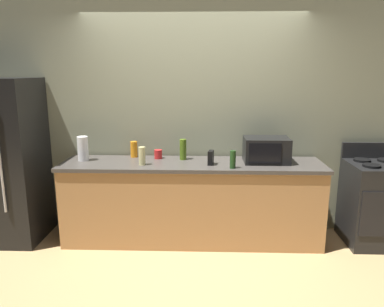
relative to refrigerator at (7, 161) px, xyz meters
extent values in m
plane|color=tan|center=(2.05, -0.40, -0.90)|extent=(8.00, 8.00, 0.00)
cube|color=gray|center=(2.05, 0.41, 0.45)|extent=(6.40, 0.10, 2.70)
cube|color=#B27F4C|center=(2.05, 0.00, -0.47)|extent=(2.80, 0.60, 0.86)
cube|color=#47423D|center=(2.05, 0.00, -0.02)|extent=(2.84, 0.64, 0.04)
cube|color=black|center=(0.00, 0.00, 0.00)|extent=(0.72, 0.70, 1.80)
cylinder|color=silver|center=(0.14, -0.37, 0.10)|extent=(0.02, 0.02, 1.10)
cube|color=black|center=(4.05, 0.00, -0.45)|extent=(0.60, 0.60, 0.90)
cube|color=black|center=(4.05, 0.28, 0.09)|extent=(0.60, 0.04, 0.18)
cylinder|color=black|center=(3.92, -0.12, 0.01)|extent=(0.18, 0.18, 0.02)
cylinder|color=black|center=(3.92, 0.12, 0.01)|extent=(0.18, 0.18, 0.02)
cube|color=black|center=(2.85, 0.05, 0.13)|extent=(0.48, 0.34, 0.27)
cube|color=black|center=(2.81, -0.12, 0.13)|extent=(0.34, 0.01, 0.21)
cylinder|color=white|center=(0.84, 0.05, 0.13)|extent=(0.12, 0.12, 0.27)
cube|color=black|center=(2.25, -0.08, 0.07)|extent=(0.07, 0.12, 0.15)
cylinder|color=orange|center=(1.37, 0.24, 0.09)|extent=(0.08, 0.08, 0.18)
cylinder|color=beige|center=(1.53, -0.12, 0.10)|extent=(0.07, 0.07, 0.19)
cylinder|color=#1E3F19|center=(2.47, -0.22, 0.09)|extent=(0.06, 0.06, 0.18)
cylinder|color=#4C6B19|center=(1.95, 0.14, 0.12)|extent=(0.08, 0.08, 0.23)
cylinder|color=red|center=(1.66, 0.17, 0.05)|extent=(0.09, 0.09, 0.10)
camera|label=1|loc=(2.18, -3.88, 0.98)|focal=34.56mm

